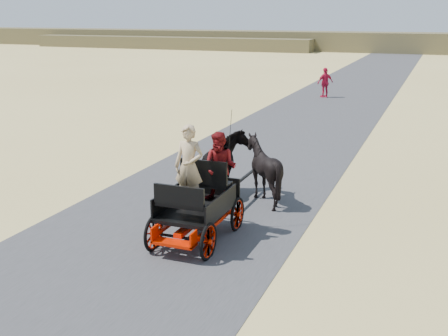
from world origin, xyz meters
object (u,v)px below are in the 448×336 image
(carriage, at_px, (197,223))
(pedestrian, at_px, (325,83))
(horse_right, at_px, (263,170))
(horse_left, at_px, (224,166))

(carriage, relative_size, pedestrian, 1.39)
(carriage, distance_m, horse_right, 3.09)
(pedestrian, bearing_deg, horse_right, 52.16)
(carriage, height_order, horse_left, horse_left)
(pedestrian, bearing_deg, horse_left, 48.91)
(horse_left, distance_m, pedestrian, 19.22)
(horse_left, distance_m, horse_right, 1.10)
(horse_left, height_order, pedestrian, pedestrian)
(horse_left, relative_size, horse_right, 1.18)
(carriage, height_order, horse_right, horse_right)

